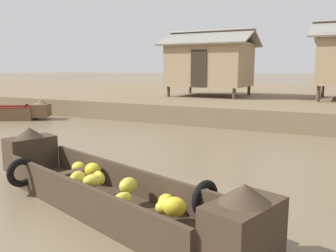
# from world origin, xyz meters

# --- Properties ---
(ground_plane) EXTENTS (300.00, 300.00, 0.00)m
(ground_plane) POSITION_xyz_m (0.00, 10.00, 0.00)
(ground_plane) COLOR #726047
(riverbank_strip) EXTENTS (160.00, 20.00, 0.75)m
(riverbank_strip) POSITION_xyz_m (0.00, 22.55, 0.37)
(riverbank_strip) COLOR #756047
(riverbank_strip) RESTS_ON ground
(banana_boat) EXTENTS (5.68, 2.63, 0.99)m
(banana_boat) POSITION_xyz_m (0.36, 4.56, 0.33)
(banana_boat) COLOR #3D2D21
(banana_boat) RESTS_ON ground
(stilt_house_left) EXTENTS (4.56, 3.74, 3.40)m
(stilt_house_left) POSITION_xyz_m (-2.74, 17.92, 2.44)
(stilt_house_left) COLOR #4C3826
(stilt_house_left) RESTS_ON riverbank_strip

